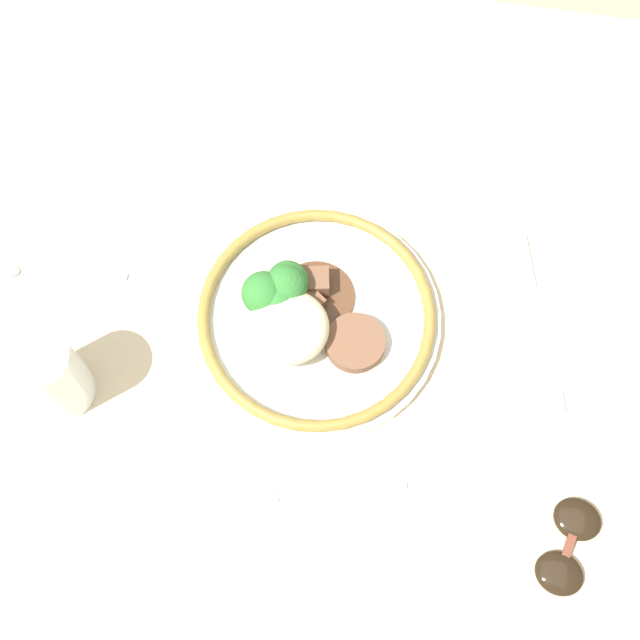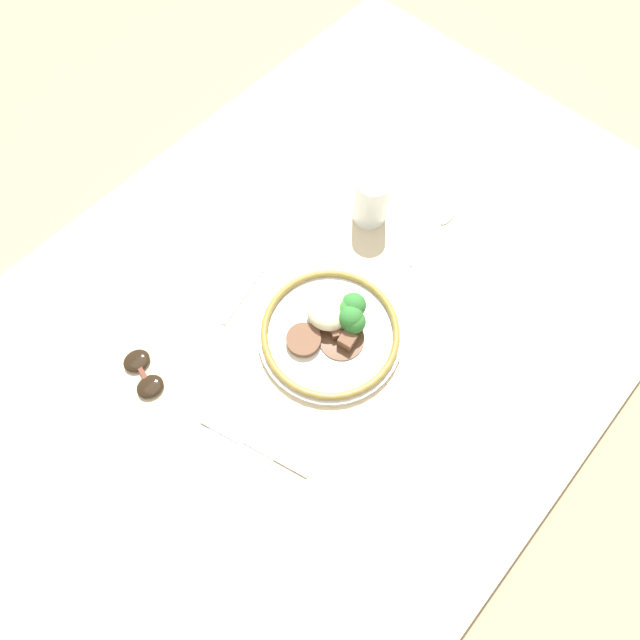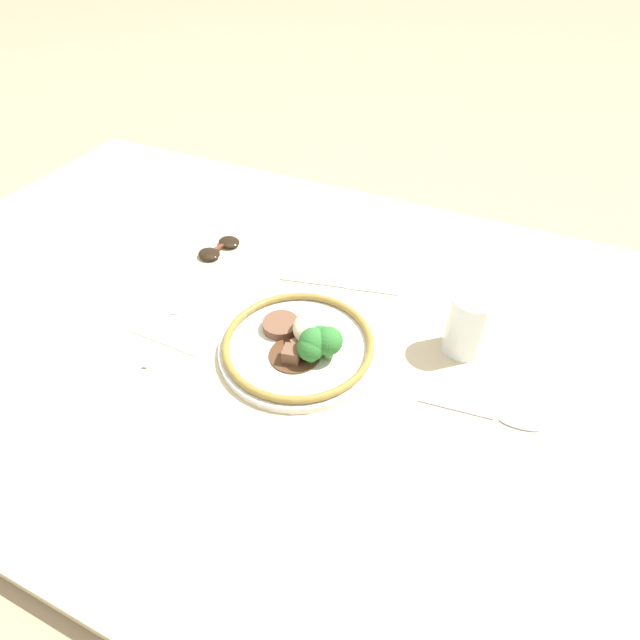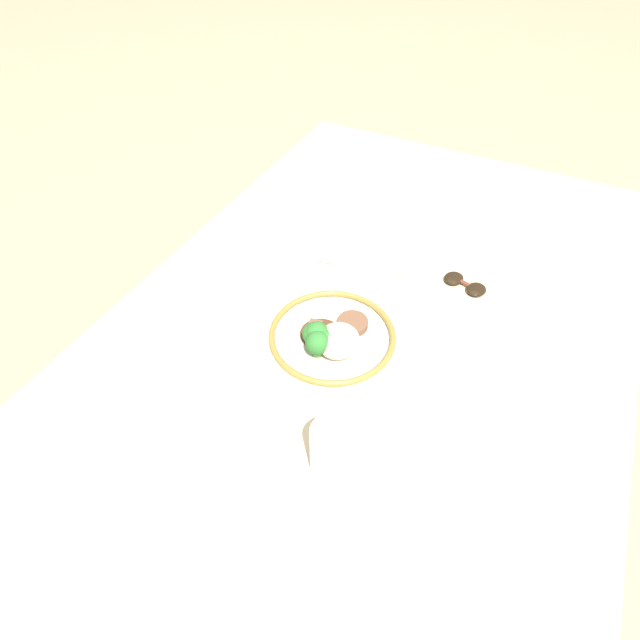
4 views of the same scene
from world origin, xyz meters
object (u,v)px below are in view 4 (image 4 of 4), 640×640
at_px(fork, 369,267).
at_px(spoon, 237,482).
at_px(sunglasses, 465,284).
at_px(plate, 331,337).
at_px(juice_glass, 332,453).
at_px(knife, 422,374).

bearing_deg(fork, spoon, -103.23).
distance_m(fork, sunglasses, 0.20).
relative_size(plate, juice_glass, 2.43).
bearing_deg(sunglasses, knife, 13.62).
height_order(knife, sunglasses, sunglasses).
xyz_separation_m(knife, sunglasses, (-0.26, 0.00, 0.01)).
xyz_separation_m(fork, knife, (0.23, 0.20, -0.00)).
height_order(knife, spoon, spoon).
distance_m(plate, fork, 0.24).
height_order(fork, sunglasses, sunglasses).
bearing_deg(juice_glass, sunglasses, 171.95).
relative_size(plate, fork, 1.32).
xyz_separation_m(juice_glass, knife, (-0.23, 0.07, -0.05)).
bearing_deg(sunglasses, fork, -65.02).
relative_size(juice_glass, spoon, 0.61).
distance_m(plate, sunglasses, 0.33).
height_order(juice_glass, knife, juice_glass).
bearing_deg(juice_glass, spoon, -53.93).
xyz_separation_m(juice_glass, sunglasses, (-0.50, 0.07, -0.04)).
bearing_deg(fork, juice_glass, -88.99).
height_order(plate, sunglasses, plate).
bearing_deg(sunglasses, plate, -18.81).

